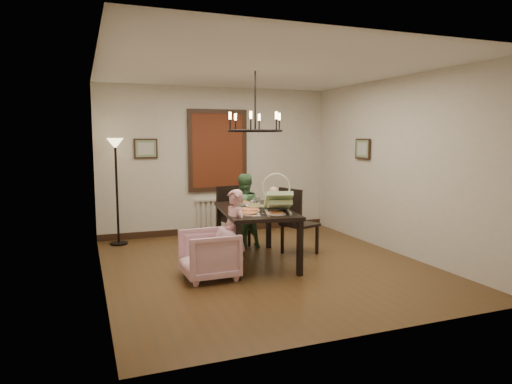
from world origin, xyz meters
TOP-DOWN VIEW (x-y plane):
  - room_shell at (0.00, 0.37)m, footprint 4.51×5.00m
  - dining_table at (-0.08, 0.24)m, footprint 1.18×1.83m
  - chair_far at (-0.04, 1.35)m, footprint 0.54×0.54m
  - chair_right at (0.76, 0.44)m, footprint 0.61×0.61m
  - armchair at (-0.93, -0.27)m, footprint 0.72×0.70m
  - elderly_woman at (-0.56, -0.23)m, footprint 0.31×0.40m
  - seated_man at (0.03, 1.09)m, footprint 0.59×0.51m
  - baby_bouncer at (0.09, -0.20)m, footprint 0.57×0.68m
  - salad_bowl at (-0.11, 0.17)m, footprint 0.30×0.30m
  - pizza_platter at (-0.26, 0.05)m, footprint 0.35×0.35m
  - drinking_glass at (-0.01, 0.43)m, footprint 0.07×0.07m
  - window_blinds at (0.00, 2.46)m, footprint 1.00×0.03m
  - radiator at (0.00, 2.48)m, footprint 0.92×0.12m
  - picture_back at (-1.35, 2.47)m, footprint 0.42×0.03m
  - picture_right at (2.21, 0.90)m, footprint 0.03×0.42m
  - floor_lamp at (-1.90, 2.15)m, footprint 0.30×0.30m
  - chandelier at (-0.08, 0.24)m, footprint 0.80×0.80m

SIDE VIEW (x-z plane):
  - armchair at x=-0.93m, z-range 0.00..0.64m
  - radiator at x=0.00m, z-range 0.04..0.66m
  - elderly_woman at x=-0.56m, z-range 0.00..0.97m
  - chair_far at x=-0.04m, z-range 0.00..1.03m
  - seated_man at x=0.03m, z-range 0.00..1.04m
  - chair_right at x=0.76m, z-range 0.00..1.08m
  - dining_table at x=-0.08m, z-range 0.32..1.12m
  - pizza_platter at x=-0.26m, z-range 0.81..0.85m
  - salad_bowl at x=-0.11m, z-range 0.81..0.88m
  - drinking_glass at x=-0.01m, z-range 0.81..0.94m
  - floor_lamp at x=-1.90m, z-range 0.00..1.80m
  - baby_bouncer at x=0.09m, z-range 0.81..1.19m
  - room_shell at x=0.00m, z-range -0.01..2.80m
  - window_blinds at x=0.00m, z-range 0.90..2.30m
  - picture_back at x=-1.35m, z-range 1.47..1.83m
  - picture_right at x=2.21m, z-range 1.47..1.83m
  - chandelier at x=-0.08m, z-range 1.93..1.97m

